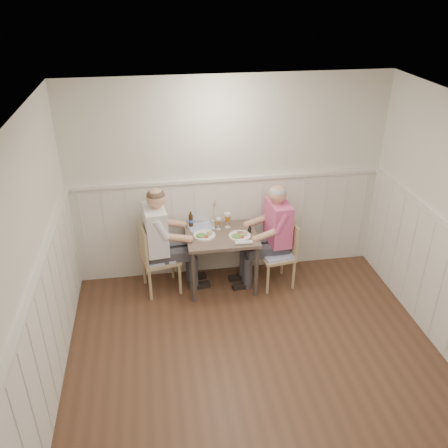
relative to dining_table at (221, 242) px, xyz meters
name	(u,v)px	position (x,y,z in m)	size (l,w,h in m)	color
ground_plane	(266,391)	(0.15, -1.84, -0.65)	(4.50, 4.50, 0.00)	#4C3221
room_shell	(274,259)	(0.15, -1.84, 0.87)	(4.04, 4.54, 2.60)	silver
wainscot	(253,292)	(0.15, -1.15, 0.04)	(4.00, 4.49, 1.34)	silver
dining_table	(221,242)	(0.00, 0.00, 0.00)	(0.87, 0.70, 0.75)	brown
chair_right	(280,251)	(0.75, -0.06, -0.17)	(0.47, 0.47, 0.88)	#987F62
chair_left	(156,255)	(-0.82, 0.03, -0.14)	(0.52, 0.52, 0.93)	#987F62
man_in_pink	(274,242)	(0.68, 0.02, -0.07)	(0.66, 0.46, 1.37)	#3F3F47
diner_cream	(161,249)	(-0.76, 0.03, -0.05)	(0.69, 0.48, 1.43)	#3F3F47
plate_man	(239,235)	(0.20, -0.09, 0.13)	(0.27, 0.27, 0.07)	white
plate_diner	(203,235)	(-0.23, -0.02, 0.13)	(0.27, 0.27, 0.07)	white
beer_glass_a	(228,218)	(0.11, 0.17, 0.24)	(0.08, 0.08, 0.20)	silver
beer_glass_b	(219,222)	(-0.02, 0.13, 0.21)	(0.06, 0.06, 0.16)	silver
beer_bottle	(191,220)	(-0.35, 0.27, 0.20)	(0.06, 0.06, 0.21)	#301E0C
rolled_napkin	(244,243)	(0.23, -0.28, 0.13)	(0.21, 0.06, 0.05)	white
grass_vase	(213,214)	(-0.07, 0.23, 0.28)	(0.05, 0.05, 0.40)	silver
gingham_mat	(201,227)	(-0.23, 0.24, 0.11)	(0.35, 0.30, 0.01)	#5F6CBA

